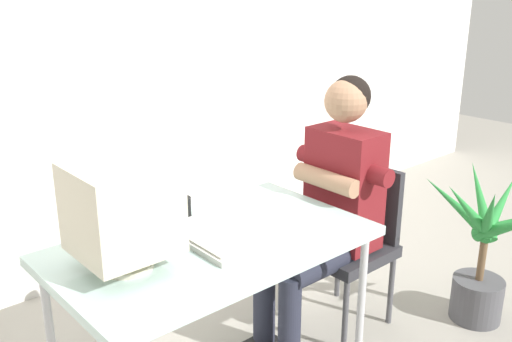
{
  "coord_description": "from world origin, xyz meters",
  "views": [
    {
      "loc": [
        -1.29,
        -1.74,
        1.78
      ],
      "look_at": [
        0.24,
        0.0,
        1.01
      ],
      "focal_mm": 40.28,
      "sensor_mm": 36.0,
      "label": 1
    }
  ],
  "objects_px": {
    "desk": "(213,251)",
    "desk_mug": "(182,207)",
    "person_seated": "(329,203)",
    "potted_plant": "(484,253)",
    "office_chair": "(352,236)",
    "crt_monitor": "(123,209)",
    "keyboard": "(206,240)"
  },
  "relations": [
    {
      "from": "desk",
      "to": "desk_mug",
      "type": "bearing_deg",
      "value": 80.49
    },
    {
      "from": "keyboard",
      "to": "desk_mug",
      "type": "bearing_deg",
      "value": 73.43
    },
    {
      "from": "desk",
      "to": "potted_plant",
      "type": "relative_size",
      "value": 1.51
    },
    {
      "from": "crt_monitor",
      "to": "keyboard",
      "type": "xyz_separation_m",
      "value": [
        0.34,
        -0.03,
        -0.22
      ]
    },
    {
      "from": "desk",
      "to": "crt_monitor",
      "type": "xyz_separation_m",
      "value": [
        -0.38,
        0.03,
        0.28
      ]
    },
    {
      "from": "person_seated",
      "to": "desk_mug",
      "type": "xyz_separation_m",
      "value": [
        -0.68,
        0.29,
        0.07
      ]
    },
    {
      "from": "crt_monitor",
      "to": "keyboard",
      "type": "distance_m",
      "value": 0.41
    },
    {
      "from": "person_seated",
      "to": "office_chair",
      "type": "bearing_deg",
      "value": 0.0
    },
    {
      "from": "desk",
      "to": "keyboard",
      "type": "relative_size",
      "value": 2.94
    },
    {
      "from": "desk",
      "to": "office_chair",
      "type": "xyz_separation_m",
      "value": [
        0.92,
        0.01,
        -0.22
      ]
    },
    {
      "from": "office_chair",
      "to": "desk",
      "type": "bearing_deg",
      "value": -179.28
    },
    {
      "from": "desk",
      "to": "desk_mug",
      "type": "distance_m",
      "value": 0.32
    },
    {
      "from": "office_chair",
      "to": "potted_plant",
      "type": "relative_size",
      "value": 0.99
    },
    {
      "from": "keyboard",
      "to": "desk",
      "type": "bearing_deg",
      "value": 4.35
    },
    {
      "from": "office_chair",
      "to": "desk_mug",
      "type": "xyz_separation_m",
      "value": [
        -0.87,
        0.29,
        0.31
      ]
    },
    {
      "from": "office_chair",
      "to": "desk_mug",
      "type": "distance_m",
      "value": 0.97
    },
    {
      "from": "office_chair",
      "to": "person_seated",
      "type": "height_order",
      "value": "person_seated"
    },
    {
      "from": "crt_monitor",
      "to": "potted_plant",
      "type": "bearing_deg",
      "value": -15.06
    },
    {
      "from": "desk",
      "to": "crt_monitor",
      "type": "height_order",
      "value": "crt_monitor"
    },
    {
      "from": "desk",
      "to": "person_seated",
      "type": "distance_m",
      "value": 0.73
    },
    {
      "from": "crt_monitor",
      "to": "office_chair",
      "type": "height_order",
      "value": "crt_monitor"
    },
    {
      "from": "person_seated",
      "to": "potted_plant",
      "type": "bearing_deg",
      "value": -33.57
    },
    {
      "from": "office_chair",
      "to": "desk_mug",
      "type": "relative_size",
      "value": 9.49
    },
    {
      "from": "desk_mug",
      "to": "person_seated",
      "type": "bearing_deg",
      "value": -22.84
    },
    {
      "from": "office_chair",
      "to": "person_seated",
      "type": "bearing_deg",
      "value": -180.0
    },
    {
      "from": "desk",
      "to": "keyboard",
      "type": "bearing_deg",
      "value": -175.65
    },
    {
      "from": "desk",
      "to": "office_chair",
      "type": "relative_size",
      "value": 1.53
    },
    {
      "from": "crt_monitor",
      "to": "office_chair",
      "type": "distance_m",
      "value": 1.4
    },
    {
      "from": "person_seated",
      "to": "desk",
      "type": "bearing_deg",
      "value": -179.09
    },
    {
      "from": "office_chair",
      "to": "person_seated",
      "type": "xyz_separation_m",
      "value": [
        -0.2,
        -0.0,
        0.24
      ]
    },
    {
      "from": "keyboard",
      "to": "person_seated",
      "type": "height_order",
      "value": "person_seated"
    },
    {
      "from": "office_chair",
      "to": "crt_monitor",
      "type": "bearing_deg",
      "value": 179.3
    }
  ]
}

